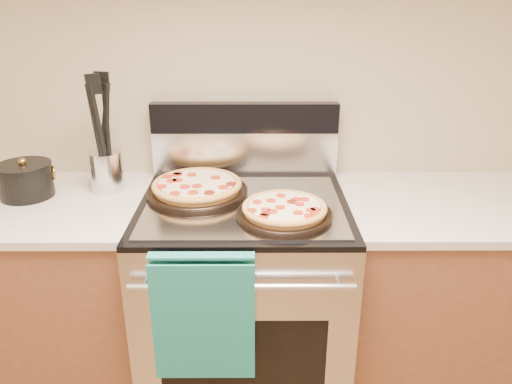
{
  "coord_description": "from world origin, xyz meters",
  "views": [
    {
      "loc": [
        0.04,
        -0.02,
        1.65
      ],
      "look_at": [
        0.04,
        1.55,
        1.0
      ],
      "focal_mm": 35.0,
      "sensor_mm": 36.0,
      "label": 1
    }
  ],
  "objects_px": {
    "range_body": "(245,310)",
    "pepperoni_pizza_front": "(284,210)",
    "pepperoni_pizza_back": "(197,187)",
    "utensil_crock": "(107,171)",
    "saucepan": "(26,182)"
  },
  "relations": [
    {
      "from": "utensil_crock",
      "to": "range_body",
      "type": "bearing_deg",
      "value": -15.55
    },
    {
      "from": "utensil_crock",
      "to": "saucepan",
      "type": "xyz_separation_m",
      "value": [
        -0.29,
        -0.06,
        -0.02
      ]
    },
    {
      "from": "range_body",
      "to": "utensil_crock",
      "type": "distance_m",
      "value": 0.77
    },
    {
      "from": "range_body",
      "to": "saucepan",
      "type": "xyz_separation_m",
      "value": [
        -0.82,
        0.09,
        0.52
      ]
    },
    {
      "from": "pepperoni_pizza_back",
      "to": "saucepan",
      "type": "relative_size",
      "value": 1.93
    },
    {
      "from": "pepperoni_pizza_back",
      "to": "utensil_crock",
      "type": "relative_size",
      "value": 2.39
    },
    {
      "from": "pepperoni_pizza_front",
      "to": "utensil_crock",
      "type": "bearing_deg",
      "value": 157.6
    },
    {
      "from": "pepperoni_pizza_back",
      "to": "utensil_crock",
      "type": "height_order",
      "value": "utensil_crock"
    },
    {
      "from": "range_body",
      "to": "pepperoni_pizza_front",
      "type": "xyz_separation_m",
      "value": [
        0.14,
        -0.13,
        0.5
      ]
    },
    {
      "from": "pepperoni_pizza_back",
      "to": "pepperoni_pizza_front",
      "type": "bearing_deg",
      "value": -32.18
    },
    {
      "from": "range_body",
      "to": "utensil_crock",
      "type": "relative_size",
      "value": 5.73
    },
    {
      "from": "pepperoni_pizza_back",
      "to": "utensil_crock",
      "type": "xyz_separation_m",
      "value": [
        -0.36,
        0.08,
        0.04
      ]
    },
    {
      "from": "pepperoni_pizza_front",
      "to": "saucepan",
      "type": "bearing_deg",
      "value": 167.4
    },
    {
      "from": "range_body",
      "to": "pepperoni_pizza_back",
      "type": "distance_m",
      "value": 0.54
    },
    {
      "from": "pepperoni_pizza_back",
      "to": "pepperoni_pizza_front",
      "type": "height_order",
      "value": "pepperoni_pizza_back"
    }
  ]
}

